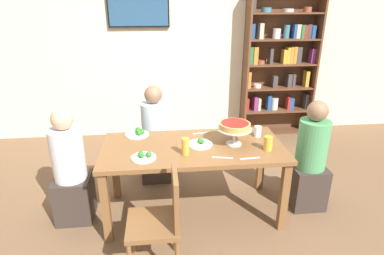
% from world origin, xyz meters
% --- Properties ---
extents(ground_plane, '(12.00, 12.00, 0.00)m').
position_xyz_m(ground_plane, '(0.00, 0.00, 0.00)').
color(ground_plane, brown).
extents(rear_partition, '(8.00, 0.12, 2.80)m').
position_xyz_m(rear_partition, '(0.00, 2.20, 1.40)').
color(rear_partition, beige).
rests_on(rear_partition, ground_plane).
extents(dining_table, '(1.72, 0.82, 0.74)m').
position_xyz_m(dining_table, '(0.00, 0.00, 0.65)').
color(dining_table, brown).
rests_on(dining_table, ground_plane).
extents(bookshelf, '(1.10, 0.30, 2.21)m').
position_xyz_m(bookshelf, '(1.55, 2.01, 1.12)').
color(bookshelf, brown).
rests_on(bookshelf, ground_plane).
extents(television, '(0.86, 0.05, 0.48)m').
position_xyz_m(television, '(-0.55, 2.11, 1.89)').
color(television, black).
extents(diner_head_east, '(0.34, 0.34, 1.15)m').
position_xyz_m(diner_head_east, '(1.19, 0.00, 0.49)').
color(diner_head_east, '#382D28').
rests_on(diner_head_east, ground_plane).
extents(diner_head_west, '(0.34, 0.34, 1.15)m').
position_xyz_m(diner_head_west, '(-1.17, 0.02, 0.49)').
color(diner_head_west, '#382D28').
rests_on(diner_head_west, ground_plane).
extents(diner_far_left, '(0.34, 0.34, 1.15)m').
position_xyz_m(diner_far_left, '(-0.37, 0.72, 0.49)').
color(diner_far_left, '#382D28').
rests_on(diner_far_left, ground_plane).
extents(chair_near_left, '(0.40, 0.40, 0.87)m').
position_xyz_m(chair_near_left, '(-0.32, -0.71, 0.49)').
color(chair_near_left, brown).
rests_on(chair_near_left, ground_plane).
extents(deep_dish_pizza_stand, '(0.32, 0.32, 0.22)m').
position_xyz_m(deep_dish_pizza_stand, '(0.39, -0.00, 0.92)').
color(deep_dish_pizza_stand, silver).
rests_on(deep_dish_pizza_stand, dining_table).
extents(salad_plate_near_diner, '(0.24, 0.24, 0.07)m').
position_xyz_m(salad_plate_near_diner, '(0.07, 0.02, 0.75)').
color(salad_plate_near_diner, white).
rests_on(salad_plate_near_diner, dining_table).
extents(salad_plate_far_diner, '(0.24, 0.24, 0.07)m').
position_xyz_m(salad_plate_far_diner, '(-0.53, 0.32, 0.76)').
color(salad_plate_far_diner, white).
rests_on(salad_plate_far_diner, dining_table).
extents(salad_plate_spare, '(0.22, 0.22, 0.07)m').
position_xyz_m(salad_plate_spare, '(-0.46, -0.21, 0.76)').
color(salad_plate_spare, white).
rests_on(salad_plate_spare, dining_table).
extents(beer_glass_amber_tall, '(0.07, 0.07, 0.16)m').
position_xyz_m(beer_glass_amber_tall, '(-0.09, -0.17, 0.82)').
color(beer_glass_amber_tall, gold).
rests_on(beer_glass_amber_tall, dining_table).
extents(beer_glass_amber_short, '(0.08, 0.08, 0.13)m').
position_xyz_m(beer_glass_amber_short, '(0.68, -0.15, 0.81)').
color(beer_glass_amber_short, gold).
rests_on(beer_glass_amber_short, dining_table).
extents(water_glass_clear_near, '(0.07, 0.07, 0.11)m').
position_xyz_m(water_glass_clear_near, '(0.68, 0.17, 0.79)').
color(water_glass_clear_near, white).
rests_on(water_glass_clear_near, dining_table).
extents(cutlery_fork_near, '(0.18, 0.05, 0.00)m').
position_xyz_m(cutlery_fork_near, '(0.12, 0.30, 0.74)').
color(cutlery_fork_near, silver).
rests_on(cutlery_fork_near, dining_table).
extents(cutlery_knife_near, '(0.18, 0.05, 0.00)m').
position_xyz_m(cutlery_knife_near, '(0.42, 0.29, 0.74)').
color(cutlery_knife_near, silver).
rests_on(cutlery_knife_near, dining_table).
extents(cutlery_fork_far, '(0.18, 0.03, 0.00)m').
position_xyz_m(cutlery_fork_far, '(0.47, -0.31, 0.74)').
color(cutlery_fork_far, silver).
rests_on(cutlery_fork_far, dining_table).
extents(cutlery_knife_far, '(0.18, 0.05, 0.00)m').
position_xyz_m(cutlery_knife_far, '(0.23, -0.27, 0.74)').
color(cutlery_knife_far, silver).
rests_on(cutlery_knife_far, dining_table).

